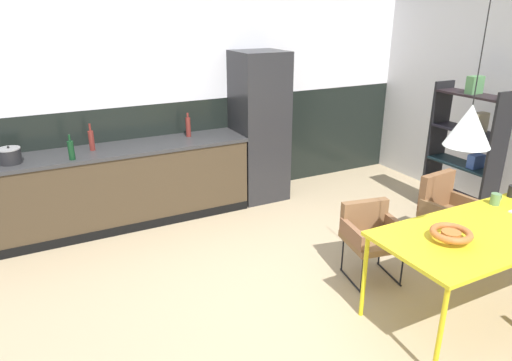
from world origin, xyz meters
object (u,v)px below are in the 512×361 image
armchair_near_window (445,204)px  bottle_vinegar_dark (188,127)px  bottle_oil_tall (71,150)px  dining_table (487,234)px  cooking_pot (10,156)px  refrigerator_column (259,127)px  armchair_facing_counter (370,230)px  open_shelf_unit (465,148)px  bottle_wine_green (91,140)px  pendant_lamp_over_table_near (469,125)px  fruit_bowl (451,234)px  mug_white_ceramic (496,199)px

armchair_near_window → bottle_vinegar_dark: size_ratio=2.78×
bottle_vinegar_dark → bottle_oil_tall: bearing=-167.0°
dining_table → bottle_oil_tall: 3.92m
armchair_near_window → cooking_pot: (-3.86, 2.07, 0.49)m
refrigerator_column → armchair_facing_counter: (0.00, -2.19, -0.48)m
refrigerator_column → open_shelf_unit: refrigerator_column is taller
cooking_pot → armchair_near_window: bearing=-28.2°
open_shelf_unit → refrigerator_column: bearing=-132.1°
refrigerator_column → bottle_oil_tall: 2.29m
dining_table → cooking_pot: cooking_pot is taller
refrigerator_column → bottle_vinegar_dark: (-0.91, 0.11, 0.09)m
armchair_near_window → bottle_wine_green: (-3.06, 2.17, 0.53)m
cooking_pot → pendant_lamp_over_table_near: (2.90, -2.93, 0.62)m
dining_table → fruit_bowl: 0.43m
armchair_near_window → mug_white_ceramic: bearing=72.4°
pendant_lamp_over_table_near → bottle_oil_tall: bearing=130.1°
mug_white_ceramic → bottle_wine_green: bottle_wine_green is taller
dining_table → bottle_vinegar_dark: bearing=113.0°
fruit_bowl → armchair_facing_counter: bearing=90.2°
refrigerator_column → mug_white_ceramic: bearing=-71.9°
armchair_facing_counter → bottle_vinegar_dark: size_ratio=2.45×
cooking_pot → open_shelf_unit: (4.66, -1.58, -0.14)m
mug_white_ceramic → armchair_facing_counter: bearing=148.4°
mug_white_ceramic → refrigerator_column: bearing=108.1°
bottle_oil_tall → pendant_lamp_over_table_near: 3.68m
bottle_wine_green → refrigerator_column: bearing=-1.1°
armchair_near_window → mug_white_ceramic: (-0.13, -0.61, 0.31)m
refrigerator_column → bottle_oil_tall: (-2.28, -0.21, 0.07)m
dining_table → pendant_lamp_over_table_near: 0.97m
pendant_lamp_over_table_near → armchair_facing_counter: bearing=94.1°
bottle_wine_green → armchair_facing_counter: bearing=-47.5°
bottle_wine_green → pendant_lamp_over_table_near: 3.73m
pendant_lamp_over_table_near → armchair_near_window: bearing=41.9°
mug_white_ceramic → fruit_bowl: bearing=-161.7°
fruit_bowl → cooking_pot: bearing=133.8°
bottle_oil_tall → bottle_vinegar_dark: 1.40m
armchair_facing_counter → open_shelf_unit: open_shelf_unit is taller
mug_white_ceramic → dining_table: bearing=-147.9°
armchair_facing_counter → bottle_wine_green: size_ratio=2.38×
dining_table → armchair_facing_counter: size_ratio=2.57×
mug_white_ceramic → bottle_vinegar_dark: 3.38m
dining_table → open_shelf_unit: bearing=44.9°
fruit_bowl → cooking_pot: size_ratio=1.42×
bottle_vinegar_dark → open_shelf_unit: open_shelf_unit is taller
bottle_wine_green → open_shelf_unit: bearing=-23.6°
bottle_wine_green → bottle_vinegar_dark: (1.13, 0.07, 0.00)m
dining_table → bottle_oil_tall: bottle_oil_tall is taller
armchair_facing_counter → pendant_lamp_over_table_near: bearing=105.1°
armchair_near_window → armchair_facing_counter: bearing=-2.5°
bottle_vinegar_dark → armchair_facing_counter: bearing=-68.3°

